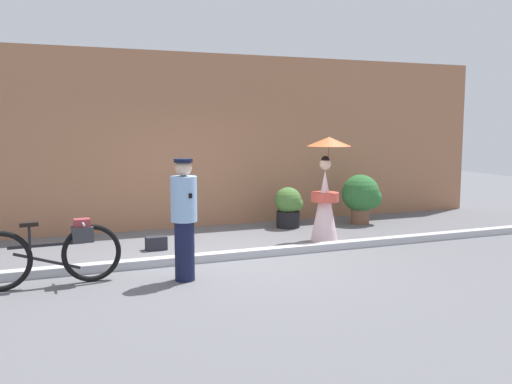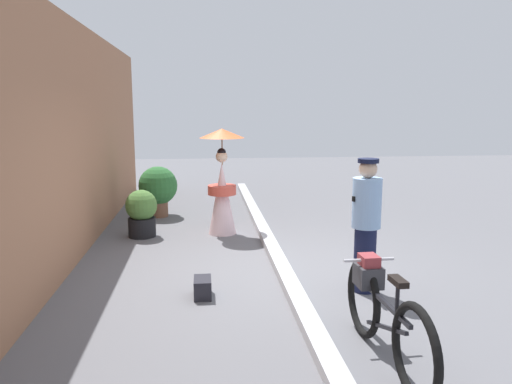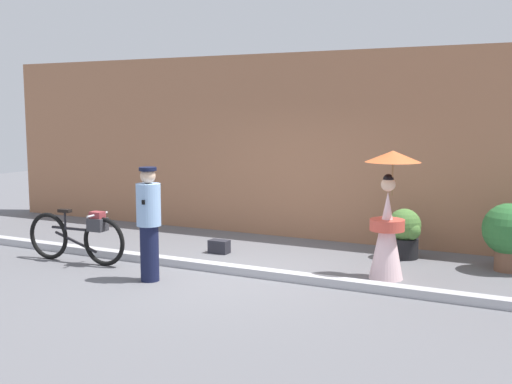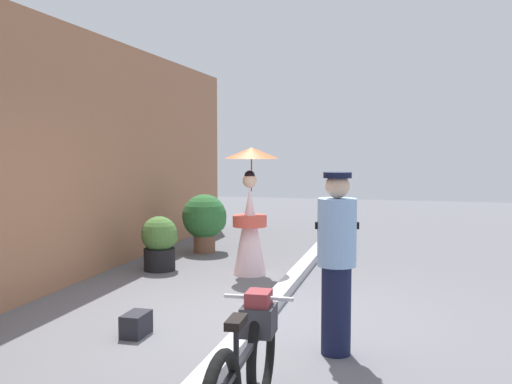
{
  "view_description": "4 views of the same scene",
  "coord_description": "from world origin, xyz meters",
  "px_view_note": "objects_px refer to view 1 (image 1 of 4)",
  "views": [
    {
      "loc": [
        -2.67,
        -7.86,
        2.03
      ],
      "look_at": [
        0.55,
        0.16,
        0.99
      ],
      "focal_mm": 39.16,
      "sensor_mm": 36.0,
      "label": 1
    },
    {
      "loc": [
        -6.4,
        1.03,
        2.19
      ],
      "look_at": [
        0.44,
        0.29,
        1.01
      ],
      "focal_mm": 34.85,
      "sensor_mm": 36.0,
      "label": 2
    },
    {
      "loc": [
        4.24,
        -7.87,
        2.36
      ],
      "look_at": [
        0.12,
        0.49,
        1.16
      ],
      "focal_mm": 43.74,
      "sensor_mm": 36.0,
      "label": 3
    },
    {
      "loc": [
        -5.87,
        -1.44,
        1.8
      ],
      "look_at": [
        0.7,
        0.26,
        1.3
      ],
      "focal_mm": 40.65,
      "sensor_mm": 36.0,
      "label": 4
    }
  ],
  "objects_px": {
    "bicycle_near_officer": "(53,252)",
    "potted_plant_by_door": "(362,196)",
    "backpack_on_pavement": "(156,243)",
    "person_with_parasol": "(326,189)",
    "potted_plant_small": "(289,206)",
    "person_officer": "(184,217)"
  },
  "relations": [
    {
      "from": "backpack_on_pavement",
      "to": "potted_plant_by_door",
      "type": "bearing_deg",
      "value": 10.99
    },
    {
      "from": "person_officer",
      "to": "potted_plant_small",
      "type": "xyz_separation_m",
      "value": [
        2.9,
        2.95,
        -0.42
      ]
    },
    {
      "from": "person_with_parasol",
      "to": "potted_plant_by_door",
      "type": "distance_m",
      "value": 1.98
    },
    {
      "from": "bicycle_near_officer",
      "to": "potted_plant_by_door",
      "type": "bearing_deg",
      "value": 21.66
    },
    {
      "from": "bicycle_near_officer",
      "to": "potted_plant_by_door",
      "type": "height_order",
      "value": "potted_plant_by_door"
    },
    {
      "from": "bicycle_near_officer",
      "to": "person_officer",
      "type": "relative_size",
      "value": 1.15
    },
    {
      "from": "backpack_on_pavement",
      "to": "potted_plant_small",
      "type": "bearing_deg",
      "value": 19.57
    },
    {
      "from": "potted_plant_small",
      "to": "backpack_on_pavement",
      "type": "distance_m",
      "value": 3.07
    },
    {
      "from": "bicycle_near_officer",
      "to": "person_with_parasol",
      "type": "distance_m",
      "value": 4.75
    },
    {
      "from": "potted_plant_by_door",
      "to": "backpack_on_pavement",
      "type": "height_order",
      "value": "potted_plant_by_door"
    },
    {
      "from": "person_with_parasol",
      "to": "potted_plant_small",
      "type": "distance_m",
      "value": 1.45
    },
    {
      "from": "potted_plant_by_door",
      "to": "potted_plant_small",
      "type": "height_order",
      "value": "potted_plant_by_door"
    },
    {
      "from": "bicycle_near_officer",
      "to": "person_with_parasol",
      "type": "relative_size",
      "value": 1.01
    },
    {
      "from": "person_with_parasol",
      "to": "potted_plant_small",
      "type": "xyz_separation_m",
      "value": [
        -0.06,
        1.37,
        -0.48
      ]
    },
    {
      "from": "potted_plant_by_door",
      "to": "backpack_on_pavement",
      "type": "bearing_deg",
      "value": -169.01
    },
    {
      "from": "potted_plant_by_door",
      "to": "potted_plant_small",
      "type": "xyz_separation_m",
      "value": [
        -1.59,
        0.15,
        -0.16
      ]
    },
    {
      "from": "potted_plant_by_door",
      "to": "person_officer",
      "type": "bearing_deg",
      "value": -148.11
    },
    {
      "from": "bicycle_near_officer",
      "to": "potted_plant_small",
      "type": "height_order",
      "value": "bicycle_near_officer"
    },
    {
      "from": "person_officer",
      "to": "person_with_parasol",
      "type": "height_order",
      "value": "person_with_parasol"
    },
    {
      "from": "potted_plant_small",
      "to": "person_officer",
      "type": "bearing_deg",
      "value": -134.5
    },
    {
      "from": "person_officer",
      "to": "potted_plant_by_door",
      "type": "height_order",
      "value": "person_officer"
    },
    {
      "from": "potted_plant_by_door",
      "to": "backpack_on_pavement",
      "type": "distance_m",
      "value": 4.57
    }
  ]
}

